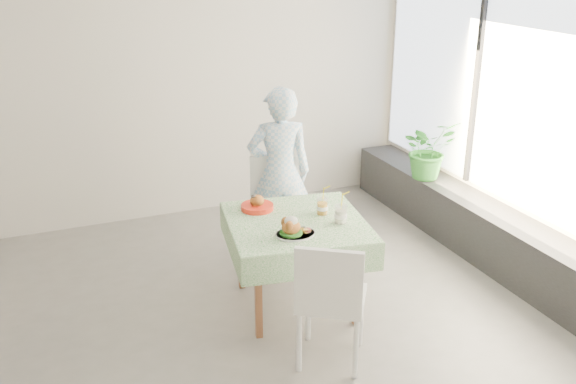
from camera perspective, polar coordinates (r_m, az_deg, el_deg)
name	(u,v)px	position (r m, az deg, el deg)	size (l,w,h in m)	color
floor	(203,343)	(4.88, -7.57, -13.15)	(6.00, 6.00, 0.00)	#64615E
wall_back	(129,88)	(6.63, -13.94, 8.93)	(6.00, 0.02, 2.80)	beige
wall_right	(549,118)	(5.72, 22.17, 6.10)	(0.02, 5.00, 2.80)	beige
window_pane	(550,88)	(5.65, 22.29, 8.52)	(0.01, 4.80, 2.18)	#D1E0F9
window_ledge	(512,248)	(5.97, 19.27, -4.73)	(0.40, 4.80, 0.50)	black
cafe_table	(296,254)	(5.07, 0.74, -5.49)	(1.19, 1.19, 0.74)	brown
chair_far	(276,231)	(5.86, -1.09, -3.47)	(0.57, 0.57, 0.95)	white
chair_near	(331,323)	(4.53, 3.82, -11.58)	(0.62, 0.62, 0.95)	white
diner	(280,173)	(5.80, -0.76, 1.67)	(0.58, 0.38, 1.60)	#92C4EA
main_dish	(293,229)	(4.69, 0.47, -3.33)	(0.30, 0.30, 0.15)	white
juice_cup_orange	(322,207)	(5.06, 3.07, -1.32)	(0.09, 0.09, 0.26)	white
juice_cup_lemonade	(341,215)	(4.91, 4.70, -2.01)	(0.10, 0.10, 0.28)	white
second_dish	(257,205)	(5.15, -2.76, -1.18)	(0.26, 0.26, 0.12)	red
potted_plant	(428,149)	(6.64, 12.35, 3.74)	(0.54, 0.47, 0.60)	#2C6F25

